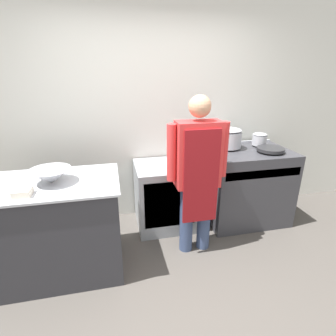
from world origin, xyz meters
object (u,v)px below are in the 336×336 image
object	(u,v)px
fridge_unit	(165,195)
sauce_pot	(259,139)
person_cook	(197,169)
stock_pot	(228,137)
stove	(245,185)
plastic_tub	(23,192)
saute_pan	(271,149)
mixing_bowl	(51,176)

from	to	relation	value
fridge_unit	sauce_pot	size ratio (longest dim) A/B	4.48
person_cook	stock_pot	bearing A→B (deg)	45.59
stove	fridge_unit	xyz separation A→B (m)	(-1.04, 0.07, -0.07)
stove	stock_pot	world-z (taller)	stock_pot
stove	plastic_tub	xyz separation A→B (m)	(-2.35, -0.73, 0.49)
sauce_pot	stove	bearing A→B (deg)	-147.04
stock_pot	saute_pan	size ratio (longest dim) A/B	0.98
saute_pan	stove	bearing A→B (deg)	147.49
person_cook	sauce_pot	distance (m)	1.20
person_cook	sauce_pot	size ratio (longest dim) A/B	9.29
stock_pot	stove	bearing A→B (deg)	-29.96
stove	fridge_unit	world-z (taller)	stove
mixing_bowl	plastic_tub	distance (m)	0.28
saute_pan	sauce_pot	world-z (taller)	sauce_pot
stock_pot	fridge_unit	bearing A→B (deg)	-176.07
mixing_bowl	saute_pan	size ratio (longest dim) A/B	1.11
person_cook	mixing_bowl	world-z (taller)	person_cook
mixing_bowl	sauce_pot	size ratio (longest dim) A/B	1.99
person_cook	saute_pan	size ratio (longest dim) A/B	5.17
plastic_tub	stock_pot	size ratio (longest dim) A/B	0.42
sauce_pot	person_cook	bearing A→B (deg)	-149.20
fridge_unit	sauce_pot	distance (m)	1.40
stove	mixing_bowl	size ratio (longest dim) A/B	2.84
mixing_bowl	saute_pan	bearing A→B (deg)	9.13
sauce_pot	saute_pan	bearing A→B (deg)	-90.00
plastic_tub	saute_pan	world-z (taller)	saute_pan
person_cook	mixing_bowl	xyz separation A→B (m)	(-1.35, -0.03, 0.06)
stove	mixing_bowl	bearing A→B (deg)	-166.80
plastic_tub	stove	bearing A→B (deg)	17.21
stove	person_cook	world-z (taller)	person_cook
plastic_tub	sauce_pot	xyz separation A→B (m)	(2.55, 0.86, 0.07)
stock_pot	sauce_pot	distance (m)	0.43
stock_pot	sauce_pot	xyz separation A→B (m)	(0.43, 0.00, -0.04)
stove	sauce_pot	world-z (taller)	sauce_pot
mixing_bowl	sauce_pot	xyz separation A→B (m)	(2.38, 0.64, 0.04)
plastic_tub	sauce_pot	size ratio (longest dim) A/B	0.74
fridge_unit	stock_pot	world-z (taller)	stock_pot
person_cook	stock_pot	size ratio (longest dim) A/B	5.25
stove	fridge_unit	bearing A→B (deg)	175.94
stove	saute_pan	size ratio (longest dim) A/B	3.15
person_cook	fridge_unit	bearing A→B (deg)	111.39
stove	plastic_tub	bearing A→B (deg)	-162.79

